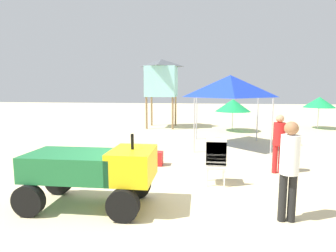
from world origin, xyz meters
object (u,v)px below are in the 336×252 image
lifeguard_near_left (279,140)px  beach_umbrella_mid (233,105)px  lifeguard_tower (161,78)px  cooler_box (155,158)px  popup_canopy (230,86)px  lifeguard_near_center (289,164)px  traffic_cone_near (66,168)px  surfboard_pile (61,156)px  utility_cart (93,169)px  beach_umbrella_far (319,102)px  stacked_plastic_chairs (216,158)px

lifeguard_near_left → beach_umbrella_mid: size_ratio=0.84×
lifeguard_tower → cooler_box: (1.16, -8.47, -2.82)m
popup_canopy → beach_umbrella_mid: size_ratio=1.48×
lifeguard_near_center → beach_umbrella_mid: size_ratio=0.91×
lifeguard_near_left → traffic_cone_near: lifeguard_near_left is taller
popup_canopy → beach_umbrella_mid: 4.30m
popup_canopy → beach_umbrella_mid: bearing=82.5°
surfboard_pile → beach_umbrella_mid: 9.67m
popup_canopy → utility_cart: bearing=-116.1°
surfboard_pile → popup_canopy: popup_canopy is taller
popup_canopy → beach_umbrella_mid: (0.54, 4.14, -1.01)m
lifeguard_tower → cooler_box: size_ratio=9.22×
popup_canopy → cooler_box: size_ratio=6.49×
lifeguard_near_center → lifeguard_tower: size_ratio=0.43×
utility_cart → lifeguard_near_left: lifeguard_near_left is taller
traffic_cone_near → cooler_box: bearing=32.3°
cooler_box → lifeguard_tower: bearing=97.8°
beach_umbrella_far → cooler_box: size_ratio=4.22×
utility_cart → surfboard_pile: size_ratio=1.00×
popup_canopy → lifeguard_tower: size_ratio=0.70×
lifeguard_near_center → popup_canopy: size_ratio=0.62×
lifeguard_tower → beach_umbrella_far: bearing=3.9°
surfboard_pile → cooler_box: bearing=-4.5°
stacked_plastic_chairs → popup_canopy: 5.25m
stacked_plastic_chairs → lifeguard_near_center: bearing=-54.8°
lifeguard_near_center → lifeguard_near_left: bearing=78.9°
lifeguard_near_center → popup_canopy: 6.76m
surfboard_pile → lifeguard_near_left: bearing=-4.9°
utility_cart → lifeguard_tower: lifeguard_tower is taller
utility_cart → cooler_box: (0.68, 3.16, -0.57)m
lifeguard_near_center → traffic_cone_near: size_ratio=3.89×
surfboard_pile → lifeguard_near_center: (6.26, -3.53, 0.93)m
surfboard_pile → beach_umbrella_far: 14.56m
utility_cart → surfboard_pile: (-2.60, 3.41, -0.67)m
lifeguard_near_left → beach_umbrella_far: beach_umbrella_far is taller
stacked_plastic_chairs → popup_canopy: size_ratio=0.41×
surfboard_pile → beach_umbrella_mid: (6.32, 7.20, 1.34)m
lifeguard_near_center → lifeguard_tower: (-4.14, 11.74, 1.99)m
lifeguard_near_center → beach_umbrella_mid: (0.06, 10.73, 0.41)m
utility_cart → popup_canopy: popup_canopy is taller
surfboard_pile → lifeguard_near_left: 6.91m
stacked_plastic_chairs → beach_umbrella_mid: 9.16m
stacked_plastic_chairs → beach_umbrella_mid: (1.25, 9.04, 0.76)m
lifeguard_near_center → stacked_plastic_chairs: bearing=125.2°
lifeguard_tower → traffic_cone_near: lifeguard_tower is taller
beach_umbrella_mid → beach_umbrella_far: 5.42m
utility_cart → beach_umbrella_mid: (3.72, 10.61, 0.67)m
stacked_plastic_chairs → traffic_cone_near: bearing=177.4°
lifeguard_tower → beach_umbrella_far: 9.48m
popup_canopy → lifeguard_tower: bearing=125.3°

